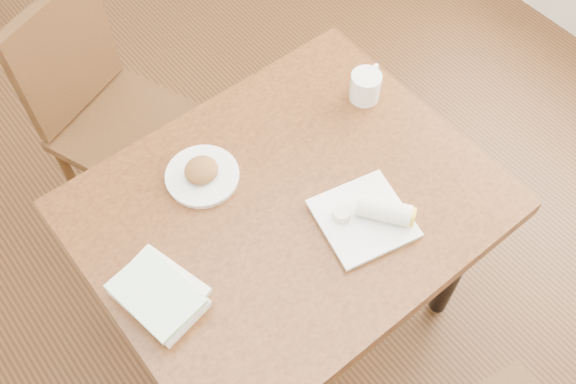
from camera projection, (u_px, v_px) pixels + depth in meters
ground at (288, 309)px, 2.38m from camera, size 4.00×5.00×0.01m
table at (288, 218)px, 1.82m from camera, size 1.09×0.87×0.75m
chair_far at (104, 106)px, 2.20m from camera, size 0.54×0.54×0.95m
plate_scone at (202, 174)px, 1.77m from camera, size 0.21×0.21×0.07m
coffee_mug at (366, 85)px, 1.92m from camera, size 0.13×0.09×0.09m
plate_burrito at (370, 216)px, 1.70m from camera, size 0.28×0.28×0.08m
book_stack at (159, 294)px, 1.57m from camera, size 0.20×0.25×0.06m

